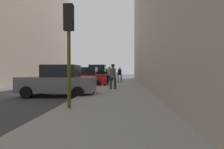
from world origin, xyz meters
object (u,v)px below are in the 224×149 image
object	(u,v)px
parked_black_suv	(96,74)
parked_gray_coupe	(59,81)
parked_dark_green_sedan	(103,74)
pedestrian_with_beanie	(113,75)
fire_hydrant	(103,82)
parked_silver_sedan	(107,74)
rolling_suitcase	(103,81)
pedestrian_in_tan_coat	(109,74)
pedestrian_in_jeans	(120,74)
traffic_light	(69,33)
parked_red_hatchback	(85,77)
parked_blue_sedan	(109,73)

from	to	relation	value
parked_black_suv	parked_gray_coupe	bearing A→B (deg)	-90.00
parked_dark_green_sedan	pedestrian_with_beanie	bearing A→B (deg)	-80.07
parked_dark_green_sedan	fire_hydrant	xyz separation A→B (m)	(1.80, -13.83, -0.35)
parked_silver_sedan	rolling_suitcase	world-z (taller)	parked_silver_sedan
parked_dark_green_sedan	pedestrian_with_beanie	size ratio (longest dim) A/B	2.37
pedestrian_in_tan_coat	parked_silver_sedan	bearing A→B (deg)	97.00
pedestrian_in_tan_coat	rolling_suitcase	size ratio (longest dim) A/B	1.64
parked_black_suv	pedestrian_in_tan_coat	size ratio (longest dim) A/B	2.71
parked_gray_coupe	pedestrian_in_jeans	xyz separation A→B (m)	(3.17, 9.60, 0.26)
parked_silver_sedan	pedestrian_in_tan_coat	xyz separation A→B (m)	(2.26, -18.39, 0.26)
parked_gray_coupe	rolling_suitcase	distance (m)	6.62
parked_gray_coupe	pedestrian_in_jeans	bearing A→B (deg)	71.75
parked_gray_coupe	pedestrian_with_beanie	distance (m)	4.00
parked_dark_green_sedan	rolling_suitcase	distance (m)	13.12
parked_dark_green_sedan	traffic_light	size ratio (longest dim) A/B	1.17
parked_red_hatchback	parked_black_suv	distance (m)	6.43
parked_gray_coupe	parked_blue_sedan	world-z (taller)	same
rolling_suitcase	pedestrian_with_beanie	bearing A→B (deg)	-71.98
pedestrian_in_tan_coat	parked_gray_coupe	bearing A→B (deg)	-107.81
traffic_light	pedestrian_in_tan_coat	world-z (taller)	traffic_light
pedestrian_with_beanie	rolling_suitcase	distance (m)	3.90
parked_red_hatchback	parked_dark_green_sedan	world-z (taller)	same
pedestrian_in_jeans	parked_blue_sedan	bearing A→B (deg)	98.33
parked_silver_sedan	rolling_suitcase	bearing A→B (deg)	-84.82
parked_red_hatchback	pedestrian_in_jeans	size ratio (longest dim) A/B	2.46
pedestrian_with_beanie	rolling_suitcase	world-z (taller)	pedestrian_with_beanie
parked_red_hatchback	pedestrian_in_tan_coat	world-z (taller)	pedestrian_in_tan_coat
pedestrian_in_tan_coat	rolling_suitcase	world-z (taller)	pedestrian_in_tan_coat
parked_dark_green_sedan	pedestrian_with_beanie	xyz separation A→B (m)	(2.91, -16.65, 0.29)
fire_hydrant	parked_black_suv	bearing A→B (deg)	103.77
parked_blue_sedan	traffic_light	world-z (taller)	traffic_light
parked_red_hatchback	fire_hydrant	xyz separation A→B (m)	(1.80, -0.94, -0.35)
parked_red_hatchback	pedestrian_with_beanie	world-z (taller)	pedestrian_with_beanie
parked_gray_coupe	pedestrian_in_tan_coat	world-z (taller)	pedestrian_in_tan_coat
parked_silver_sedan	pedestrian_in_tan_coat	size ratio (longest dim) A/B	2.46
parked_blue_sedan	rolling_suitcase	xyz separation A→B (m)	(1.73, -24.85, -0.36)
parked_black_suv	traffic_light	xyz separation A→B (m)	(1.85, -16.69, 1.73)
pedestrian_in_jeans	pedestrian_with_beanie	size ratio (longest dim) A/B	0.96
parked_dark_green_sedan	rolling_suitcase	xyz separation A→B (m)	(1.72, -13.00, -0.36)
parked_blue_sedan	traffic_light	size ratio (longest dim) A/B	1.18
parked_red_hatchback	pedestrian_in_jeans	world-z (taller)	pedestrian_in_jeans
rolling_suitcase	pedestrian_in_jeans	bearing A→B (deg)	65.91
parked_black_suv	parked_silver_sedan	bearing A→B (deg)	90.00
parked_blue_sedan	parked_silver_sedan	bearing A→B (deg)	-90.00
parked_black_suv	pedestrian_in_jeans	xyz separation A→B (m)	(3.17, -3.30, 0.07)
parked_red_hatchback	parked_silver_sedan	size ratio (longest dim) A/B	1.00
parked_dark_green_sedan	parked_silver_sedan	distance (m)	6.05
traffic_light	fire_hydrant	bearing A→B (deg)	90.31
fire_hydrant	pedestrian_in_jeans	bearing A→B (deg)	71.45
parked_red_hatchback	rolling_suitcase	world-z (taller)	parked_red_hatchback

